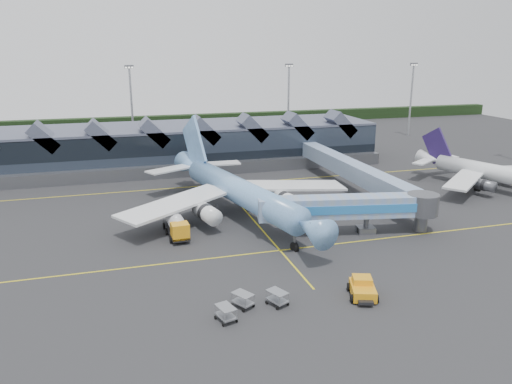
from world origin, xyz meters
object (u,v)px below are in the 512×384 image
object	(u,v)px
main_airliner	(236,190)
fuel_truck	(175,222)
regional_jet	(487,171)
jet_bridge	(359,207)
pushback_tug	(363,289)

from	to	relation	value
main_airliner	fuel_truck	xyz separation A→B (m)	(-10.79, -5.98, -2.58)
regional_jet	jet_bridge	distance (m)	38.70
regional_jet	jet_bridge	bearing A→B (deg)	-176.47
jet_bridge	fuel_truck	size ratio (longest dim) A/B	2.74
main_airliner	fuel_truck	size ratio (longest dim) A/B	4.72
jet_bridge	pushback_tug	xyz separation A→B (m)	(-8.89, -18.12, -3.10)
jet_bridge	pushback_tug	distance (m)	20.42
fuel_truck	pushback_tug	world-z (taller)	fuel_truck
main_airliner	regional_jet	world-z (taller)	main_airliner
main_airliner	jet_bridge	bearing A→B (deg)	-53.73
main_airliner	pushback_tug	world-z (taller)	main_airliner
main_airliner	jet_bridge	size ratio (longest dim) A/B	1.72
fuel_truck	pushback_tug	distance (m)	30.69
regional_jet	jet_bridge	world-z (taller)	regional_jet
fuel_truck	main_airliner	bearing A→B (deg)	26.34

